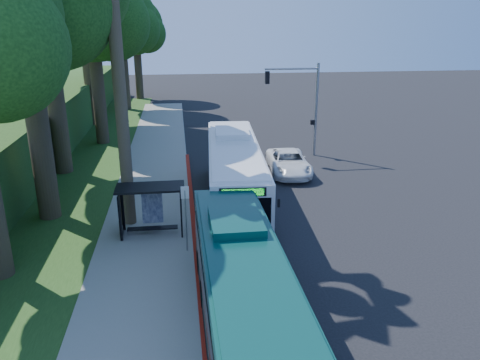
{
  "coord_description": "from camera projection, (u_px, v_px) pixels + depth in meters",
  "views": [
    {
      "loc": [
        -5.54,
        -24.02,
        9.91
      ],
      "look_at": [
        -2.2,
        1.0,
        1.3
      ],
      "focal_mm": 35.0,
      "sensor_mm": 36.0,
      "label": 1
    }
  ],
  "objects": [
    {
      "name": "tree_4",
      "position": [
        121.0,
        23.0,
        51.87
      ],
      "size": [
        8.4,
        8.0,
        14.14
      ],
      "color": "#382B1E",
      "rests_on": "ground"
    },
    {
      "name": "tree_2",
      "position": [
        92.0,
        13.0,
        36.56
      ],
      "size": [
        8.82,
        8.4,
        15.12
      ],
      "color": "#382B1E",
      "rests_on": "ground"
    },
    {
      "name": "tree_5",
      "position": [
        136.0,
        29.0,
        59.75
      ],
      "size": [
        7.35,
        7.0,
        12.86
      ],
      "color": "#382B1E",
      "rests_on": "ground"
    },
    {
      "name": "grass_verge",
      "position": [
        62.0,
        186.0,
        29.49
      ],
      "size": [
        8.0,
        70.0,
        0.06
      ],
      "primitive_type": "cube",
      "color": "#234719",
      "rests_on": "ground"
    },
    {
      "name": "teal_bus",
      "position": [
        243.0,
        292.0,
        14.87
      ],
      "size": [
        2.61,
        11.86,
        3.53
      ],
      "rotation": [
        0.0,
        0.0,
        0.0
      ],
      "color": "#0A3C37",
      "rests_on": "ground"
    },
    {
      "name": "traffic_signal_pole",
      "position": [
        303.0,
        98.0,
        34.86
      ],
      "size": [
        4.1,
        0.3,
        7.0
      ],
      "color": "gray",
      "rests_on": "ground"
    },
    {
      "name": "red_curb",
      "position": [
        195.0,
        241.0,
        22.03
      ],
      "size": [
        0.25,
        30.0,
        0.13
      ],
      "primitive_type": "cube",
      "color": "#9C1E11",
      "rests_on": "ground"
    },
    {
      "name": "bus_shelter",
      "position": [
        146.0,
        200.0,
        22.26
      ],
      "size": [
        3.2,
        1.51,
        2.55
      ],
      "color": "black",
      "rests_on": "ground"
    },
    {
      "name": "stop_sign_pole",
      "position": [
        186.0,
        210.0,
        20.39
      ],
      "size": [
        0.35,
        0.06,
        3.17
      ],
      "color": "gray",
      "rests_on": "ground"
    },
    {
      "name": "sidewalk",
      "position": [
        150.0,
        211.0,
        25.5
      ],
      "size": [
        4.5,
        70.0,
        0.12
      ],
      "primitive_type": "cube",
      "color": "gray",
      "rests_on": "ground"
    },
    {
      "name": "pickup",
      "position": [
        289.0,
        162.0,
        31.86
      ],
      "size": [
        2.87,
        5.68,
        1.54
      ],
      "primitive_type": "imported",
      "rotation": [
        0.0,
        0.0,
        -0.06
      ],
      "color": "white",
      "rests_on": "ground"
    },
    {
      "name": "white_bus",
      "position": [
        234.0,
        173.0,
        26.02
      ],
      "size": [
        3.61,
        13.13,
        3.87
      ],
      "rotation": [
        0.0,
        0.0,
        -0.07
      ],
      "color": "white",
      "rests_on": "ground"
    },
    {
      "name": "ground",
      "position": [
        281.0,
        206.0,
        26.43
      ],
      "size": [
        140.0,
        140.0,
        0.0
      ],
      "primitive_type": "plane",
      "color": "black",
      "rests_on": "ground"
    }
  ]
}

